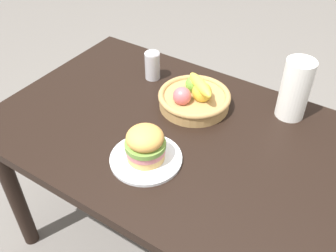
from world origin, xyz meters
TOP-DOWN VIEW (x-y plane):
  - ground_plane at (0.00, 0.00)m, footprint 8.00×8.00m
  - dining_table at (0.00, 0.00)m, footprint 1.40×0.90m
  - plate at (-0.01, -0.19)m, footprint 0.25×0.25m
  - sandwich at (-0.01, -0.19)m, footprint 0.14×0.14m
  - soda_can at (-0.28, 0.25)m, footprint 0.07×0.07m
  - fruit_basket at (-0.02, 0.17)m, footprint 0.29×0.29m
  - paper_towel_roll at (0.32, 0.32)m, footprint 0.11×0.11m

SIDE VIEW (x-z plane):
  - ground_plane at x=0.00m, z-range 0.00..0.00m
  - dining_table at x=0.00m, z-range 0.27..1.02m
  - plate at x=-0.01m, z-range 0.75..0.76m
  - fruit_basket at x=-0.02m, z-range 0.73..0.86m
  - soda_can at x=-0.28m, z-range 0.75..0.88m
  - sandwich at x=-0.01m, z-range 0.76..0.89m
  - paper_towel_roll at x=0.32m, z-range 0.75..0.99m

